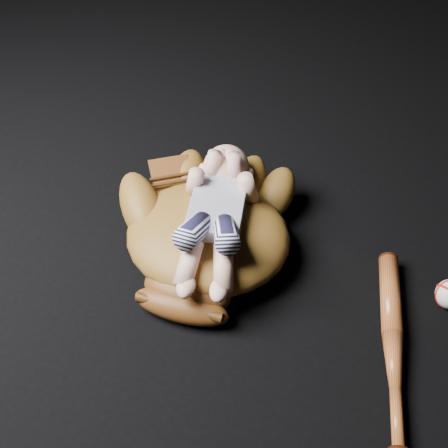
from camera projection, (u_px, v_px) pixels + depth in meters
The scene contains 3 objects.
baseball_glove at pixel (208, 230), 1.23m from camera, with size 0.45×0.52×0.16m, color brown, non-canonical shape.
newborn_baby at pixel (215, 216), 1.18m from camera, with size 0.19×0.41×0.16m, color #D69E8A, non-canonical shape.
baseball_bat at pixel (393, 345), 1.10m from camera, with size 0.04×0.45×0.04m, color #92441C, non-canonical shape.
Camera 1 is at (0.17, -0.75, 0.97)m, focal length 45.00 mm.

